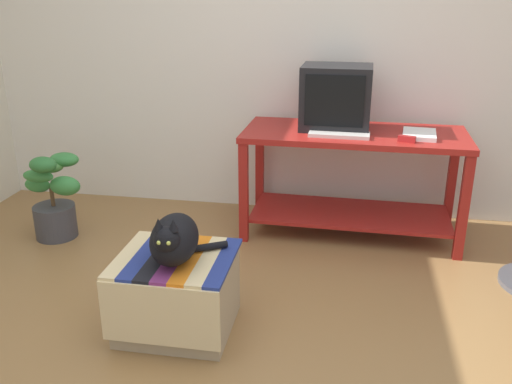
% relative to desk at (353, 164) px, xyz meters
% --- Properties ---
extents(ground_plane, '(14.00, 14.00, 0.00)m').
position_rel_desk_xyz_m(ground_plane, '(-0.52, -1.60, -0.52)').
color(ground_plane, olive).
extents(back_wall, '(8.00, 0.10, 2.60)m').
position_rel_desk_xyz_m(back_wall, '(-0.52, 0.45, 0.78)').
color(back_wall, silver).
rests_on(back_wall, ground_plane).
extents(desk, '(1.54, 0.70, 0.75)m').
position_rel_desk_xyz_m(desk, '(0.00, 0.00, 0.00)').
color(desk, maroon).
rests_on(desk, ground_plane).
extents(tv_monitor, '(0.48, 0.39, 0.44)m').
position_rel_desk_xyz_m(tv_monitor, '(-0.14, 0.07, 0.45)').
color(tv_monitor, black).
rests_on(tv_monitor, desk).
extents(keyboard, '(0.41, 0.17, 0.02)m').
position_rel_desk_xyz_m(keyboard, '(-0.10, -0.15, 0.25)').
color(keyboard, beige).
rests_on(keyboard, desk).
extents(book, '(0.24, 0.30, 0.03)m').
position_rel_desk_xyz_m(book, '(0.42, -0.06, 0.25)').
color(book, white).
rests_on(book, desk).
extents(ottoman_with_blanket, '(0.59, 0.55, 0.41)m').
position_rel_desk_xyz_m(ottoman_with_blanket, '(-0.86, -1.38, -0.31)').
color(ottoman_with_blanket, tan).
rests_on(ottoman_with_blanket, ground_plane).
extents(cat, '(0.36, 0.41, 0.29)m').
position_rel_desk_xyz_m(cat, '(-0.84, -1.43, 0.02)').
color(cat, black).
rests_on(cat, ottoman_with_blanket).
extents(potted_plant, '(0.43, 0.41, 0.64)m').
position_rel_desk_xyz_m(potted_plant, '(-2.05, -0.44, -0.23)').
color(potted_plant, '#3D3D42').
rests_on(potted_plant, ground_plane).
extents(stapler, '(0.12, 0.07, 0.04)m').
position_rel_desk_xyz_m(stapler, '(0.33, -0.22, 0.26)').
color(stapler, '#A31E1E').
rests_on(stapler, desk).
extents(pen, '(0.12, 0.09, 0.01)m').
position_rel_desk_xyz_m(pen, '(0.43, 0.03, 0.24)').
color(pen, '#2351B2').
rests_on(pen, desk).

